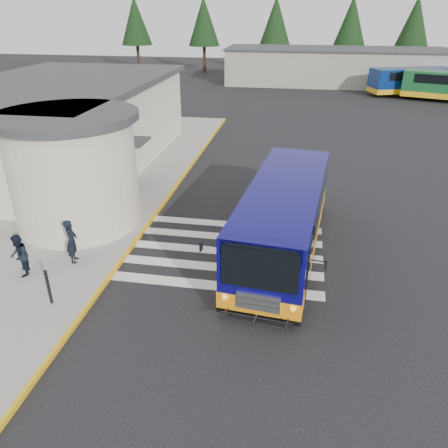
% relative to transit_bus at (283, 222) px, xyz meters
% --- Properties ---
extents(ground, '(140.00, 140.00, 0.00)m').
position_rel_transit_bus_xyz_m(ground, '(-1.88, 0.48, -1.35)').
color(ground, black).
rests_on(ground, ground).
extents(sidewalk, '(10.00, 34.00, 0.15)m').
position_rel_transit_bus_xyz_m(sidewalk, '(-10.88, 4.48, -1.28)').
color(sidewalk, gray).
rests_on(sidewalk, ground).
extents(curb_strip, '(0.12, 34.00, 0.16)m').
position_rel_transit_bus_xyz_m(curb_strip, '(-5.93, 4.48, -1.27)').
color(curb_strip, gold).
rests_on(curb_strip, ground).
extents(station_building, '(12.70, 18.70, 4.80)m').
position_rel_transit_bus_xyz_m(station_building, '(-12.72, 7.38, 1.21)').
color(station_building, beige).
rests_on(station_building, ground).
extents(crosswalk, '(8.00, 5.35, 0.01)m').
position_rel_transit_bus_xyz_m(crosswalk, '(-2.38, -0.32, -1.35)').
color(crosswalk, silver).
rests_on(crosswalk, ground).
extents(depot_building, '(26.40, 8.40, 4.20)m').
position_rel_transit_bus_xyz_m(depot_building, '(4.12, 42.48, 0.75)').
color(depot_building, gray).
rests_on(depot_building, ground).
extents(tree_line, '(58.40, 4.40, 10.00)m').
position_rel_transit_bus_xyz_m(tree_line, '(4.41, 50.48, 5.42)').
color(tree_line, black).
rests_on(tree_line, ground).
extents(transit_bus, '(4.07, 10.23, 2.83)m').
position_rel_transit_bus_xyz_m(transit_bus, '(0.00, 0.00, 0.00)').
color(transit_bus, '#0A0757').
rests_on(transit_bus, ground).
extents(pedestrian_a, '(0.57, 0.71, 1.69)m').
position_rel_transit_bus_xyz_m(pedestrian_a, '(-7.59, -2.23, -0.36)').
color(pedestrian_a, black).
rests_on(pedestrian_a, sidewalk).
extents(pedestrian_b, '(0.87, 0.95, 1.57)m').
position_rel_transit_bus_xyz_m(pedestrian_b, '(-8.96, -3.42, -0.42)').
color(pedestrian_b, black).
rests_on(pedestrian_b, sidewalk).
extents(bollard, '(0.10, 0.10, 1.22)m').
position_rel_transit_bus_xyz_m(bollard, '(-7.12, -4.77, -0.59)').
color(bollard, black).
rests_on(bollard, sidewalk).
extents(far_bus_a, '(9.74, 5.54, 2.42)m').
position_rel_transit_bus_xyz_m(far_bus_a, '(12.14, 36.35, 0.22)').
color(far_bus_a, navy).
rests_on(far_bus_a, ground).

